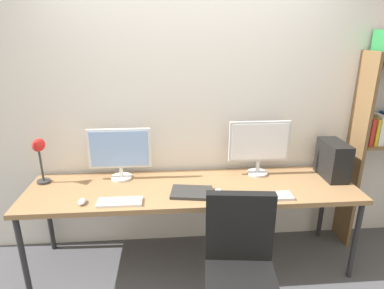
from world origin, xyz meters
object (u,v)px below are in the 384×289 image
desk (192,192)px  mouse_left_side (82,202)px  desk_lamp (38,152)px  keyboard_left (120,202)px  laptop_closed (192,192)px  mouse_right_side (219,192)px  pc_tower (333,160)px  keyboard_right (268,196)px  monitor_right (259,145)px  monitor_left (120,151)px  office_chair (239,284)px

desk → mouse_left_side: bearing=-165.8°
desk_lamp → keyboard_left: (0.69, -0.39, -0.27)m
mouse_left_side → laptop_closed: (0.82, 0.09, -0.00)m
mouse_right_side → pc_tower: bearing=12.8°
keyboard_left → mouse_left_side: 0.28m
laptop_closed → desk_lamp: bearing=176.0°
laptop_closed → mouse_left_side: bearing=-165.0°
desk → mouse_left_side: size_ratio=28.02×
desk → keyboard_right: (0.56, -0.23, 0.06)m
monitor_right → laptop_closed: (-0.62, -0.34, -0.27)m
pc_tower → mouse_right_side: pc_tower is taller
laptop_closed → monitor_left: bearing=159.0°
desk → office_chair: (0.24, -0.74, -0.29)m
pc_tower → laptop_closed: (-1.24, -0.22, -0.15)m
monitor_left → mouse_left_side: bearing=-119.2°
office_chair → mouse_right_side: office_chair is taller
mouse_left_side → mouse_right_side: bearing=4.3°
keyboard_left → laptop_closed: size_ratio=1.03×
desk → laptop_closed: laptop_closed is taller
mouse_left_side → desk: bearing=14.2°
monitor_left → mouse_right_side: monitor_left is taller
keyboard_left → keyboard_right: same height
office_chair → monitor_right: (0.36, 0.96, 0.62)m
laptop_closed → mouse_right_side: bearing=5.8°
keyboard_right → laptop_closed: bearing=169.5°
keyboard_left → monitor_right: bearing=20.9°
desk_lamp → keyboard_left: desk_lamp is taller
pc_tower → mouse_right_side: size_ratio=3.54×
mouse_left_side → desk_lamp: bearing=137.9°
pc_tower → keyboard_right: pc_tower is taller
monitor_left → desk: bearing=-19.5°
monitor_left → monitor_right: (1.20, 0.00, 0.03)m
pc_tower → mouse_left_side: (-2.06, -0.31, -0.14)m
desk → desk_lamp: bearing=172.8°
monitor_right → laptop_closed: size_ratio=1.66×
desk → mouse_right_side: bearing=-34.4°
mouse_left_side → mouse_right_side: (1.03, 0.08, 0.00)m
desk_lamp → keyboard_left: bearing=-29.5°
office_chair → laptop_closed: 0.76m
desk → mouse_right_side: mouse_right_side is taller
keyboard_right → monitor_right: bearing=84.8°
desk → mouse_right_side: (0.20, -0.13, 0.06)m
keyboard_left → mouse_right_side: bearing=7.2°
monitor_left → pc_tower: 1.83m
office_chair → desk_lamp: 1.85m
mouse_left_side → keyboard_left: bearing=-3.8°
keyboard_right → mouse_right_side: size_ratio=3.99×
laptop_closed → desk: bearing=91.3°
monitor_right → keyboard_right: monitor_right is taller
office_chair → pc_tower: size_ratio=2.91×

